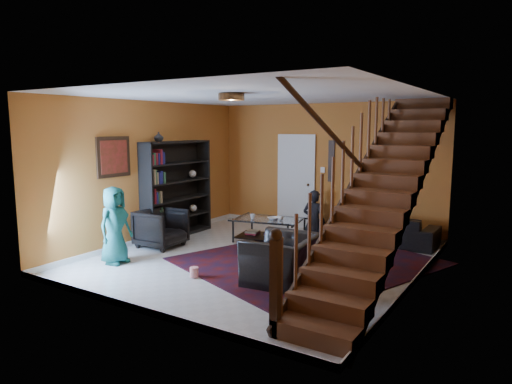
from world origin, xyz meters
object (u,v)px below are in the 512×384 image
armchair_right (282,259)px  coffee_table (269,229)px  bookshelf (177,191)px  sofa (384,229)px  armchair_left (161,228)px

armchair_right → coffee_table: size_ratio=0.76×
bookshelf → sofa: size_ratio=1.00×
sofa → armchair_right: (-0.59, -3.10, 0.06)m
sofa → armchair_left: 4.37m
bookshelf → armchair_left: bookshelf is taller
bookshelf → sofa: bearing=23.6°
armchair_left → coffee_table: bearing=-52.8°
coffee_table → armchair_right: bearing=-54.4°
armchair_left → coffee_table: (1.60, 1.35, -0.08)m
sofa → armchair_left: (-3.54, -2.57, 0.07)m
armchair_right → coffee_table: (-1.35, 1.88, -0.06)m
sofa → coffee_table: sofa is taller
bookshelf → sofa: bookshelf is taller
bookshelf → coffee_table: bearing=13.9°
sofa → coffee_table: 2.29m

